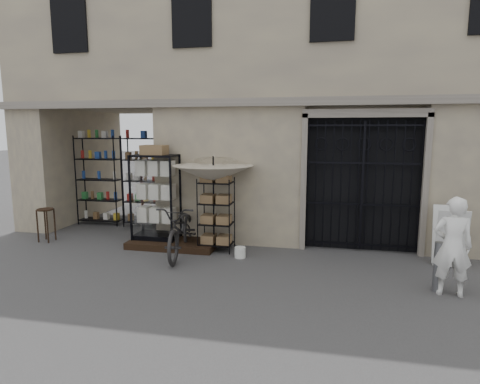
% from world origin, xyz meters
% --- Properties ---
extents(ground, '(80.00, 80.00, 0.00)m').
position_xyz_m(ground, '(0.00, 0.00, 0.00)').
color(ground, black).
rests_on(ground, ground).
extents(main_building, '(14.00, 4.00, 9.00)m').
position_xyz_m(main_building, '(0.00, 4.00, 4.50)').
color(main_building, tan).
rests_on(main_building, ground).
extents(shop_recess, '(3.00, 1.70, 3.00)m').
position_xyz_m(shop_recess, '(-4.50, 2.80, 1.50)').
color(shop_recess, black).
rests_on(shop_recess, ground).
extents(shop_shelving, '(2.70, 0.50, 2.50)m').
position_xyz_m(shop_shelving, '(-4.55, 3.30, 1.25)').
color(shop_shelving, black).
rests_on(shop_shelving, ground).
extents(iron_gate, '(2.50, 0.21, 3.00)m').
position_xyz_m(iron_gate, '(1.75, 2.28, 1.50)').
color(iron_gate, black).
rests_on(iron_gate, ground).
extents(step_platform, '(2.00, 0.90, 0.15)m').
position_xyz_m(step_platform, '(-2.40, 1.55, 0.07)').
color(step_platform, black).
rests_on(step_platform, ground).
extents(display_cabinet, '(1.12, 0.89, 2.11)m').
position_xyz_m(display_cabinet, '(-2.85, 1.68, 1.02)').
color(display_cabinet, black).
rests_on(display_cabinet, step_platform).
extents(wire_rack, '(0.79, 0.62, 1.62)m').
position_xyz_m(wire_rack, '(-1.36, 1.53, 0.79)').
color(wire_rack, black).
rests_on(wire_rack, ground).
extents(market_umbrella, '(1.85, 1.87, 2.51)m').
position_xyz_m(market_umbrella, '(-1.43, 1.57, 1.80)').
color(market_umbrella, black).
rests_on(market_umbrella, ground).
extents(white_bucket, '(0.30, 0.30, 0.22)m').
position_xyz_m(white_bucket, '(-0.74, 1.12, 0.11)').
color(white_bucket, white).
rests_on(white_bucket, ground).
extents(bicycle, '(0.89, 1.21, 2.14)m').
position_xyz_m(bicycle, '(-2.00, 1.05, 0.00)').
color(bicycle, black).
rests_on(bicycle, ground).
extents(wooden_stool, '(0.42, 0.42, 0.80)m').
position_xyz_m(wooden_stool, '(-5.55, 1.38, 0.42)').
color(wooden_stool, black).
rests_on(wooden_stool, ground).
extents(steel_bollard, '(0.19, 0.19, 0.84)m').
position_xyz_m(steel_bollard, '(2.83, 0.06, 0.42)').
color(steel_bollard, slate).
rests_on(steel_bollard, ground).
extents(shopkeeper, '(0.73, 1.67, 0.39)m').
position_xyz_m(shopkeeper, '(2.98, -0.06, 0.00)').
color(shopkeeper, white).
rests_on(shopkeeper, ground).
extents(easel_sign, '(0.60, 0.67, 1.16)m').
position_xyz_m(easel_sign, '(3.36, 1.41, 0.60)').
color(easel_sign, silver).
rests_on(easel_sign, ground).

